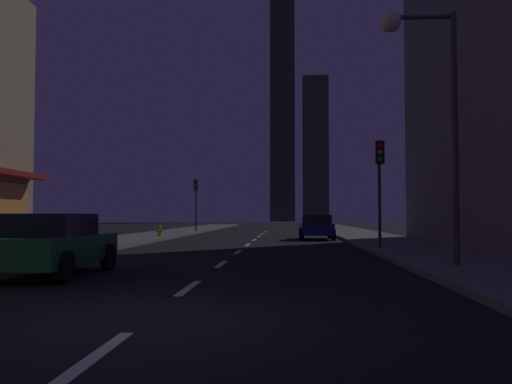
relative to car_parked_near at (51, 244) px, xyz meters
name	(u,v)px	position (x,y,z in m)	size (l,w,h in m)	color
ground_plane	(261,236)	(3.60, 26.86, -0.79)	(78.00, 136.00, 0.10)	black
sidewalk_right	(359,234)	(10.60, 26.86, -0.67)	(4.00, 76.00, 0.15)	#605E59
sidewalk_left	(165,234)	(-3.40, 26.86, -0.67)	(4.00, 76.00, 0.15)	#605E59
lane_marking_center	(248,245)	(3.60, 13.66, -0.73)	(0.16, 43.80, 0.01)	silver
skyscraper_distant_tall	(282,59)	(4.35, 115.53, 37.60)	(5.72, 5.78, 76.68)	#373429
skyscraper_distant_mid	(315,148)	(13.66, 147.86, 20.21)	(7.41, 6.01, 41.91)	#38362A
car_parked_near	(51,244)	(0.00, 0.00, 0.00)	(1.98, 4.24, 1.45)	#1E722D
car_parked_far	(316,227)	(7.20, 19.86, 0.00)	(1.98, 4.24, 1.45)	navy
fire_hydrant_far_left	(160,231)	(-2.30, 20.63, -0.29)	(0.42, 0.30, 0.65)	gold
traffic_light_near_right	(380,170)	(9.10, 9.00, 2.45)	(0.32, 0.48, 4.20)	#2D2D2D
traffic_light_far_left	(196,193)	(-1.90, 31.49, 2.45)	(0.32, 0.48, 4.20)	#2D2D2D
street_lamp_right	(422,74)	(8.98, 1.70, 4.33)	(1.96, 0.56, 6.58)	#38383D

